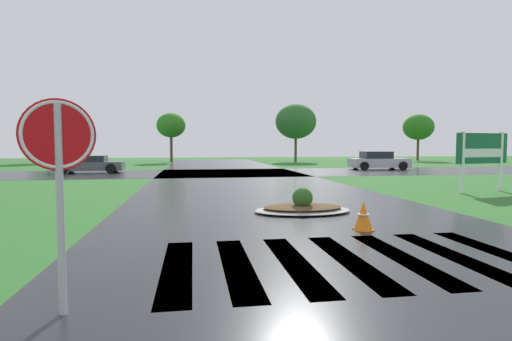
{
  "coord_description": "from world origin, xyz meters",
  "views": [
    {
      "loc": [
        -2.45,
        -2.03,
        1.83
      ],
      "look_at": [
        -0.86,
        8.04,
        1.19
      ],
      "focal_mm": 28.02,
      "sensor_mm": 36.0,
      "label": 1
    }
  ],
  "objects_px": {
    "estate_billboard": "(482,152)",
    "median_island": "(302,207)",
    "car_silver_hatch": "(90,165)",
    "traffic_cone": "(363,216)",
    "stop_sign": "(59,156)",
    "car_dark_suv": "(378,161)"
  },
  "relations": [
    {
      "from": "car_dark_suv",
      "to": "car_silver_hatch",
      "type": "relative_size",
      "value": 1.03
    },
    {
      "from": "stop_sign",
      "to": "estate_billboard",
      "type": "xyz_separation_m",
      "value": [
        12.56,
        9.52,
        -0.12
      ]
    },
    {
      "from": "car_dark_suv",
      "to": "car_silver_hatch",
      "type": "height_order",
      "value": "car_dark_suv"
    },
    {
      "from": "car_dark_suv",
      "to": "stop_sign",
      "type": "bearing_deg",
      "value": -118.84
    },
    {
      "from": "car_silver_hatch",
      "to": "median_island",
      "type": "bearing_deg",
      "value": 117.28
    },
    {
      "from": "car_silver_hatch",
      "to": "traffic_cone",
      "type": "distance_m",
      "value": 22.69
    },
    {
      "from": "median_island",
      "to": "traffic_cone",
      "type": "relative_size",
      "value": 4.21
    },
    {
      "from": "car_dark_suv",
      "to": "traffic_cone",
      "type": "xyz_separation_m",
      "value": [
        -10.45,
        -20.71,
        -0.34
      ]
    },
    {
      "from": "estate_billboard",
      "to": "median_island",
      "type": "height_order",
      "value": "estate_billboard"
    },
    {
      "from": "stop_sign",
      "to": "car_dark_suv",
      "type": "bearing_deg",
      "value": 32.78
    },
    {
      "from": "car_dark_suv",
      "to": "car_silver_hatch",
      "type": "xyz_separation_m",
      "value": [
        -20.87,
        -0.56,
        -0.09
      ]
    },
    {
      "from": "traffic_cone",
      "to": "car_silver_hatch",
      "type": "bearing_deg",
      "value": 117.35
    },
    {
      "from": "median_island",
      "to": "traffic_cone",
      "type": "xyz_separation_m",
      "value": [
        0.67,
        -2.46,
        0.16
      ]
    },
    {
      "from": "estate_billboard",
      "to": "traffic_cone",
      "type": "xyz_separation_m",
      "value": [
        -7.54,
        -5.96,
        -1.29
      ]
    },
    {
      "from": "estate_billboard",
      "to": "median_island",
      "type": "distance_m",
      "value": 9.04
    },
    {
      "from": "stop_sign",
      "to": "median_island",
      "type": "relative_size",
      "value": 0.87
    },
    {
      "from": "median_island",
      "to": "car_silver_hatch",
      "type": "height_order",
      "value": "car_silver_hatch"
    },
    {
      "from": "median_island",
      "to": "traffic_cone",
      "type": "bearing_deg",
      "value": -74.83
    },
    {
      "from": "estate_billboard",
      "to": "car_dark_suv",
      "type": "bearing_deg",
      "value": -113.36
    },
    {
      "from": "stop_sign",
      "to": "traffic_cone",
      "type": "bearing_deg",
      "value": 10.64
    },
    {
      "from": "median_island",
      "to": "traffic_cone",
      "type": "height_order",
      "value": "median_island"
    },
    {
      "from": "stop_sign",
      "to": "car_silver_hatch",
      "type": "relative_size",
      "value": 0.53
    }
  ]
}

